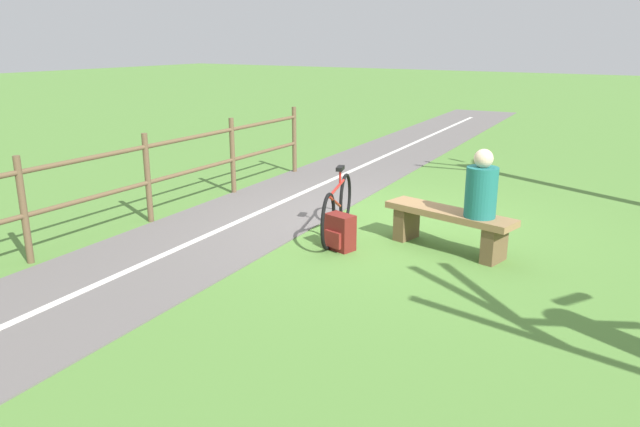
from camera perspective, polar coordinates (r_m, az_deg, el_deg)
The scene contains 8 objects.
ground_plane at distance 8.38m, azimuth 5.98°, elevation -1.03°, with size 80.00×80.00×0.00m, color #548438.
paved_path at distance 6.42m, azimuth -23.49°, elevation -7.76°, with size 2.09×36.00×0.02m, color #66605E.
path_centre_line at distance 6.41m, azimuth -23.50°, elevation -7.67°, with size 0.10×32.00×0.00m, color silver.
bench at distance 7.42m, azimuth 11.98°, elevation -0.87°, with size 1.67×0.72×0.49m.
person_seated at distance 7.10m, azimuth 14.92°, elevation 2.31°, with size 0.42×0.42×0.78m.
bicycle at distance 7.80m, azimuth 1.64°, elevation 0.56°, with size 0.61×1.71×0.87m.
backpack at distance 7.30m, azimuth 1.86°, elevation -1.79°, with size 0.39×0.31×0.44m.
fence_roadside at distance 8.01m, azimuth -20.69°, elevation 2.59°, with size 0.34×9.43×1.24m.
Camera 1 is at (-3.44, 7.23, 2.46)m, focal length 34.08 mm.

